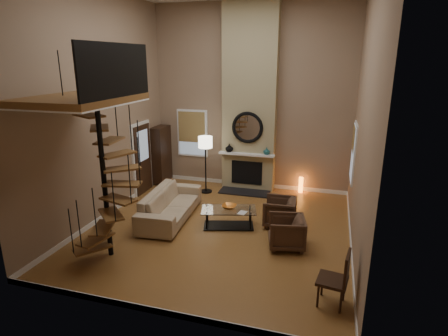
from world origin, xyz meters
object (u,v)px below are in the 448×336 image
(hutch, at_px, (161,154))
(sofa, at_px, (170,204))
(side_chair, at_px, (338,277))
(accent_lamp, at_px, (301,185))
(floor_lamp, at_px, (205,147))
(armchair_far, at_px, (290,232))
(coffee_table, at_px, (229,216))
(armchair_near, at_px, (282,212))

(hutch, relative_size, sofa, 0.73)
(side_chair, bearing_deg, accent_lamp, 101.40)
(floor_lamp, bearing_deg, armchair_far, -44.09)
(sofa, height_order, floor_lamp, floor_lamp)
(coffee_table, bearing_deg, hutch, 139.02)
(side_chair, bearing_deg, coffee_table, 136.67)
(coffee_table, bearing_deg, floor_lamp, 121.64)
(accent_lamp, bearing_deg, armchair_far, -88.64)
(floor_lamp, relative_size, accent_lamp, 3.70)
(armchair_far, bearing_deg, coffee_table, -123.47)
(floor_lamp, bearing_deg, side_chair, -49.68)
(coffee_table, distance_m, side_chair, 3.46)
(armchair_near, distance_m, accent_lamp, 2.49)
(accent_lamp, bearing_deg, sofa, -136.37)
(sofa, height_order, side_chair, side_chair)
(armchair_near, distance_m, floor_lamp, 3.27)
(hutch, xyz_separation_m, floor_lamp, (1.67, -0.45, 0.46))
(armchair_near, height_order, side_chair, side_chair)
(accent_lamp, bearing_deg, floor_lamp, -165.04)
(sofa, relative_size, armchair_far, 3.22)
(hutch, relative_size, side_chair, 1.80)
(coffee_table, xyz_separation_m, side_chair, (2.51, -2.37, 0.24))
(armchair_near, xyz_separation_m, floor_lamp, (-2.56, 1.74, 1.06))
(side_chair, bearing_deg, armchair_near, 114.62)
(armchair_near, height_order, accent_lamp, armchair_near)
(sofa, xyz_separation_m, armchair_far, (3.07, -0.66, -0.04))
(hutch, height_order, side_chair, hutch)
(floor_lamp, bearing_deg, hutch, 164.88)
(armchair_far, relative_size, accent_lamp, 1.63)
(coffee_table, distance_m, accent_lamp, 3.24)
(sofa, xyz_separation_m, armchair_near, (2.78, 0.37, -0.04))
(coffee_table, bearing_deg, accent_lamp, 63.41)
(hutch, height_order, sofa, hutch)
(armchair_near, height_order, coffee_table, armchair_near)
(armchair_near, bearing_deg, side_chair, 22.45)
(hutch, relative_size, armchair_far, 2.36)
(hutch, distance_m, accent_lamp, 4.51)
(sofa, relative_size, floor_lamp, 1.42)
(floor_lamp, relative_size, side_chair, 1.73)
(sofa, distance_m, accent_lamp, 4.13)
(accent_lamp, relative_size, side_chair, 0.47)
(sofa, bearing_deg, armchair_far, -106.57)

